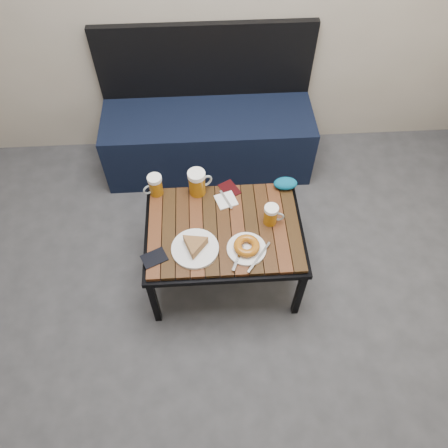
{
  "coord_description": "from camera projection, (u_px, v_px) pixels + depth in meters",
  "views": [
    {
      "loc": [
        0.0,
        -0.53,
        2.33
      ],
      "look_at": [
        0.08,
        0.81,
        0.5
      ],
      "focal_mm": 35.0,
      "sensor_mm": 36.0,
      "label": 1
    }
  ],
  "objects": [
    {
      "name": "passport_burgundy",
      "position": [
        230.0,
        189.0,
        2.45
      ],
      "size": [
        0.13,
        0.15,
        0.01
      ],
      "primitive_type": "cube",
      "rotation": [
        0.0,
        0.0,
        0.49
      ],
      "color": "black",
      "rests_on": "cafe_table"
    },
    {
      "name": "room_shell",
      "position": [
        198.0,
        28.0,
        1.08
      ],
      "size": [
        4.0,
        4.0,
        4.0
      ],
      "color": "gray",
      "rests_on": "ground"
    },
    {
      "name": "napkin_right",
      "position": [
        243.0,
        248.0,
        2.21
      ],
      "size": [
        0.14,
        0.13,
        0.01
      ],
      "rotation": [
        0.0,
        0.0,
        -0.45
      ],
      "color": "white",
      "rests_on": "cafe_table"
    },
    {
      "name": "plate_bagel",
      "position": [
        247.0,
        247.0,
        2.19
      ],
      "size": [
        0.23,
        0.24,
        0.06
      ],
      "color": "white",
      "rests_on": "cafe_table"
    },
    {
      "name": "bench",
      "position": [
        208.0,
        133.0,
        3.02
      ],
      "size": [
        1.4,
        0.5,
        0.95
      ],
      "color": "black",
      "rests_on": "ground"
    },
    {
      "name": "beer_mug_right",
      "position": [
        271.0,
        215.0,
        2.27
      ],
      "size": [
        0.11,
        0.08,
        0.12
      ],
      "rotation": [
        0.0,
        0.0,
        -0.15
      ],
      "color": "#9A5C0C",
      "rests_on": "cafe_table"
    },
    {
      "name": "knit_pouch",
      "position": [
        285.0,
        183.0,
        2.44
      ],
      "size": [
        0.13,
        0.09,
        0.06
      ],
      "primitive_type": "ellipsoid",
      "rotation": [
        0.0,
        0.0,
        -0.01
      ],
      "color": "navy",
      "rests_on": "cafe_table"
    },
    {
      "name": "ground",
      "position": [
        217.0,
        413.0,
        2.19
      ],
      "size": [
        4.0,
        4.0,
        0.0
      ],
      "primitive_type": "plane",
      "color": "#2D2D30",
      "rests_on": "ground"
    },
    {
      "name": "napkin_left",
      "position": [
        226.0,
        200.0,
        2.4
      ],
      "size": [
        0.13,
        0.14,
        0.01
      ],
      "rotation": [
        0.0,
        0.0,
        0.31
      ],
      "color": "white",
      "rests_on": "cafe_table"
    },
    {
      "name": "plate_pie",
      "position": [
        195.0,
        247.0,
        2.19
      ],
      "size": [
        0.24,
        0.24,
        0.07
      ],
      "color": "white",
      "rests_on": "cafe_table"
    },
    {
      "name": "beer_mug_centre",
      "position": [
        197.0,
        182.0,
        2.38
      ],
      "size": [
        0.15,
        0.12,
        0.15
      ],
      "rotation": [
        0.0,
        0.0,
        0.44
      ],
      "color": "#9A5C0C",
      "rests_on": "cafe_table"
    },
    {
      "name": "passport_navy",
      "position": [
        154.0,
        258.0,
        2.18
      ],
      "size": [
        0.15,
        0.13,
        0.01
      ],
      "primitive_type": "cube",
      "rotation": [
        0.0,
        0.0,
        -1.14
      ],
      "color": "black",
      "rests_on": "cafe_table"
    },
    {
      "name": "cafe_table",
      "position": [
        224.0,
        232.0,
        2.33
      ],
      "size": [
        0.84,
        0.62,
        0.47
      ],
      "color": "black",
      "rests_on": "ground"
    },
    {
      "name": "beer_mug_left",
      "position": [
        155.0,
        185.0,
        2.38
      ],
      "size": [
        0.12,
        0.1,
        0.13
      ],
      "rotation": [
        0.0,
        0.0,
        3.61
      ],
      "color": "#9A5C0C",
      "rests_on": "cafe_table"
    }
  ]
}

